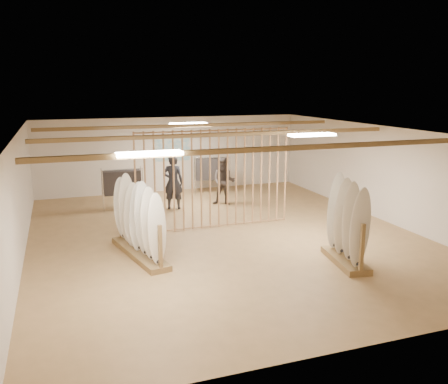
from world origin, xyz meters
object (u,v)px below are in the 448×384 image
object	(u,v)px
clothing_rack_a	(122,183)
clothing_rack_b	(212,169)
shopper_a	(173,178)
shopper_b	(224,179)
rack_right	(346,236)
rack_left	(139,231)

from	to	relation	value
clothing_rack_a	clothing_rack_b	world-z (taller)	clothing_rack_b
shopper_a	shopper_b	size ratio (longest dim) A/B	1.12
shopper_a	rack_right	bearing A→B (deg)	132.87
rack_right	rack_left	bearing A→B (deg)	164.52
rack_right	clothing_rack_b	xyz separation A→B (m)	(-0.62, 7.89, 0.26)
rack_right	shopper_b	world-z (taller)	rack_right
rack_left	clothing_rack_b	size ratio (longest dim) A/B	1.89
clothing_rack_b	shopper_a	world-z (taller)	shopper_a
clothing_rack_a	clothing_rack_b	bearing A→B (deg)	21.46
clothing_rack_a	shopper_b	bearing A→B (deg)	-8.74
clothing_rack_b	shopper_a	size ratio (longest dim) A/B	0.69
rack_right	shopper_b	bearing A→B (deg)	107.11
rack_right	clothing_rack_a	size ratio (longest dim) A/B	1.41
rack_right	shopper_a	bearing A→B (deg)	122.10
rack_right	clothing_rack_b	distance (m)	7.92
clothing_rack_a	clothing_rack_b	xyz separation A→B (m)	(3.49, 1.32, 0.02)
rack_left	clothing_rack_a	xyz separation A→B (m)	(0.23, 4.56, 0.27)
clothing_rack_a	clothing_rack_b	distance (m)	3.73
shopper_a	shopper_b	bearing A→B (deg)	-161.51
rack_right	shopper_a	distance (m)	6.59
rack_right	shopper_a	xyz separation A→B (m)	(-2.54, 6.08, 0.36)
clothing_rack_a	shopper_a	distance (m)	1.65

